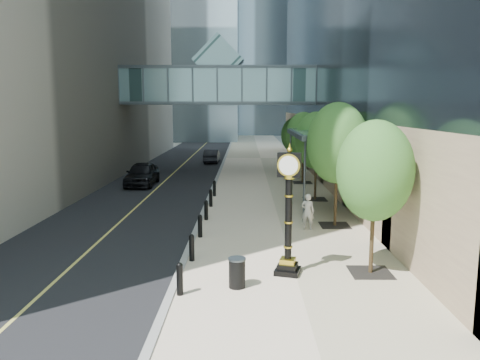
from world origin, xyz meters
name	(u,v)px	position (x,y,z in m)	size (l,w,h in m)	color
ground	(271,311)	(0.00, 0.00, 0.00)	(320.00, 320.00, 0.00)	gray
road	(190,158)	(-7.00, 40.00, 0.01)	(8.00, 180.00, 0.02)	black
sidewalk	(261,158)	(1.00, 40.00, 0.03)	(8.00, 180.00, 0.06)	beige
curb	(225,158)	(-3.00, 40.00, 0.04)	(0.25, 180.00, 0.07)	gray
distant_tower_c	(226,8)	(-6.00, 120.00, 32.50)	(22.00, 22.00, 65.00)	silver
skywalk	(219,83)	(-3.00, 28.00, 7.71)	(17.00, 4.20, 5.80)	slate
entrance_canopy	(320,134)	(3.48, 14.00, 4.19)	(3.00, 8.00, 4.38)	#383F44
bollard_row	(203,219)	(-2.70, 9.00, 0.51)	(0.20, 16.20, 0.90)	black
street_trees	(319,142)	(3.60, 14.90, 3.69)	(2.87, 28.43, 5.89)	black
street_clock	(288,220)	(0.74, 2.88, 1.94)	(1.01, 1.01, 4.34)	black
trash_bin	(237,274)	(-0.98, 1.62, 0.51)	(0.52, 0.52, 0.90)	black
pedestrian	(308,212)	(2.18, 8.75, 0.91)	(0.62, 0.41, 1.71)	#B0ABA1
car_near	(142,174)	(-8.31, 21.41, 0.87)	(2.01, 5.00, 1.70)	black
car_far	(212,156)	(-4.20, 35.90, 0.70)	(1.44, 4.14, 1.36)	black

